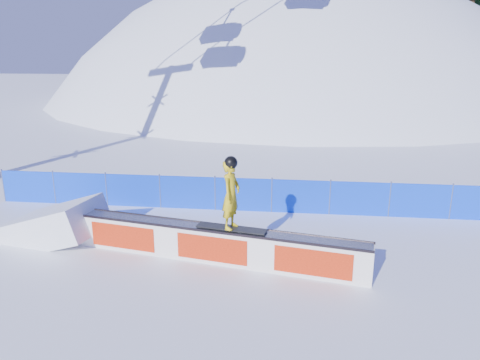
# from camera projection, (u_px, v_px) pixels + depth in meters

# --- Properties ---
(ground) EXTENTS (160.00, 160.00, 0.00)m
(ground) POSITION_uv_depth(u_px,v_px,m) (301.00, 273.00, 12.06)
(ground) COLOR white
(ground) RESTS_ON ground
(snow_hill) EXTENTS (64.00, 64.00, 64.00)m
(snow_hill) POSITION_uv_depth(u_px,v_px,m) (293.00, 246.00, 57.14)
(snow_hill) COLOR white
(snow_hill) RESTS_ON ground
(safety_fence) EXTENTS (22.05, 0.05, 1.30)m
(safety_fence) POSITION_uv_depth(u_px,v_px,m) (301.00, 197.00, 16.19)
(safety_fence) COLOR #093CE8
(safety_fence) RESTS_ON ground
(rail_box) EXTENTS (8.21, 2.14, 0.99)m
(rail_box) POSITION_uv_depth(u_px,v_px,m) (215.00, 244.00, 12.60)
(rail_box) COLOR white
(rail_box) RESTS_ON ground
(snow_ramp) EXTENTS (3.20, 2.33, 1.81)m
(snow_ramp) POSITION_uv_depth(u_px,v_px,m) (57.00, 238.00, 14.24)
(snow_ramp) COLOR white
(snow_ramp) RESTS_ON ground
(snowboarder) EXTENTS (1.92, 0.77, 1.97)m
(snowboarder) POSITION_uv_depth(u_px,v_px,m) (231.00, 194.00, 12.06)
(snowboarder) COLOR black
(snowboarder) RESTS_ON rail_box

